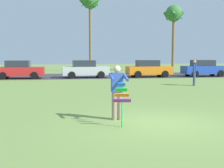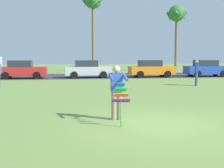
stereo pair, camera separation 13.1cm
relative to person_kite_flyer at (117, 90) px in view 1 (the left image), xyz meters
The scene contains 11 objects.
ground_plane 1.65m from the person_kite_flyer, 30.07° to the right, with size 120.00×120.00×0.00m, color olive.
road_strip 20.36m from the person_kite_flyer, 86.70° to the left, with size 120.00×8.00×0.01m, color #38383D.
person_kite_flyer is the anchor object (origin of this frame).
kite_held 0.82m from the person_kite_flyer, 90.53° to the right, with size 0.53×0.68×1.24m.
parked_car_red 18.74m from the person_kite_flyer, 107.17° to the left, with size 4.21×1.86×1.60m.
parked_car_silver 17.90m from the person_kite_flyer, 89.18° to the left, with size 4.25×1.94×1.60m.
parked_car_orange 18.96m from the person_kite_flyer, 70.77° to the left, with size 4.24×1.91×1.60m.
parked_car_blue 21.44m from the person_kite_flyer, 56.62° to the left, with size 4.21×1.86×1.60m.
palm_tree_right_near 29.62m from the person_kite_flyer, 86.60° to the left, with size 2.58×2.71×9.95m.
palm_tree_centre_far 30.66m from the person_kite_flyer, 65.96° to the left, with size 2.58×2.71×8.42m.
person_walker_far 11.96m from the person_kite_flyer, 53.95° to the left, with size 0.36×0.51×1.73m.
Camera 1 is at (-2.82, -8.50, 2.05)m, focal length 47.60 mm.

